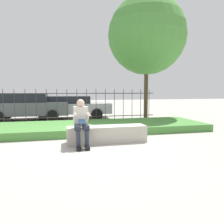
% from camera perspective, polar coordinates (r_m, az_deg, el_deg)
% --- Properties ---
extents(ground_plane, '(60.00, 60.00, 0.00)m').
position_cam_1_polar(ground_plane, '(6.44, -4.21, -8.00)').
color(ground_plane, '#A8A399').
extents(stone_bench, '(2.32, 0.57, 0.48)m').
position_cam_1_polar(stone_bench, '(6.45, -1.34, -6.01)').
color(stone_bench, '#B7B2A3').
rests_on(stone_bench, ground_plane).
extents(person_seated_reader, '(0.42, 0.73, 1.28)m').
position_cam_1_polar(person_seated_reader, '(5.94, -8.05, -2.28)').
color(person_seated_reader, black).
rests_on(person_seated_reader, ground_plane).
extents(grass_berm, '(9.06, 2.57, 0.26)m').
position_cam_1_polar(grass_berm, '(8.34, -6.49, -3.99)').
color(grass_berm, '#4C893D').
rests_on(grass_berm, ground_plane).
extents(iron_fence, '(7.06, 0.03, 1.59)m').
position_cam_1_polar(iron_fence, '(10.10, -7.88, 1.62)').
color(iron_fence, '#332D28').
rests_on(iron_fence, ground_plane).
extents(car_parked_center, '(4.39, 2.09, 1.23)m').
position_cam_1_polar(car_parked_center, '(12.19, -10.81, 1.48)').
color(car_parked_center, '#B7B7BC').
rests_on(car_parked_center, ground_plane).
extents(car_parked_left, '(4.02, 2.04, 1.38)m').
position_cam_1_polar(car_parked_left, '(11.92, -21.16, 1.44)').
color(car_parked_left, '#4C5156').
rests_on(car_parked_left, ground_plane).
extents(tree_behind_fence, '(4.01, 4.01, 6.37)m').
position_cam_1_polar(tree_behind_fence, '(12.07, 9.08, 19.10)').
color(tree_behind_fence, '#4C3D28').
rests_on(tree_behind_fence, ground_plane).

